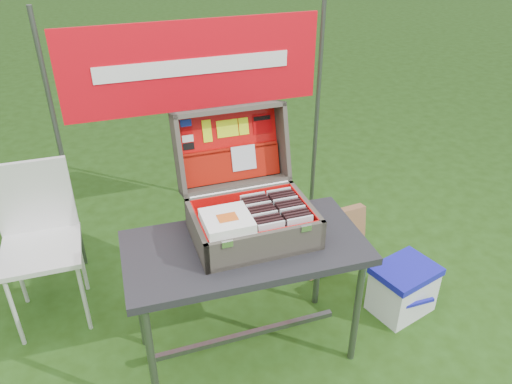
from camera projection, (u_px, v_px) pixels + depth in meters
name	position (u px, v px, depth m)	size (l,w,h in m)	color
ground	(252.00, 349.00, 2.79)	(80.00, 80.00, 0.00)	#1F3E0E
table	(246.00, 301.00, 2.60)	(1.17, 0.59, 0.73)	black
table_top	(245.00, 248.00, 2.42)	(1.17, 0.59, 0.04)	black
table_leg_fl	(152.00, 364.00, 2.27)	(0.04, 0.04, 0.69)	#59595B
table_leg_fr	(357.00, 311.00, 2.57)	(0.04, 0.04, 0.69)	#59595B
table_leg_bl	(139.00, 297.00, 2.65)	(0.04, 0.04, 0.69)	#59595B
table_leg_br	(318.00, 258.00, 2.95)	(0.04, 0.04, 0.69)	#59595B
table_brace	(246.00, 335.00, 2.72)	(1.02, 0.03, 0.03)	#59595B
suitcase	(249.00, 184.00, 2.38)	(0.58, 0.58, 0.53)	#413E35
suitcase_base_bottom	(253.00, 235.00, 2.46)	(0.58, 0.42, 0.02)	#413E35
suitcase_base_wall_front	(267.00, 247.00, 2.27)	(0.58, 0.02, 0.16)	#413E35
suitcase_base_wall_back	(241.00, 204.00, 2.59)	(0.58, 0.02, 0.16)	#413E35
suitcase_base_wall_left	(197.00, 235.00, 2.35)	(0.02, 0.42, 0.16)	#413E35
suitcase_base_wall_right	(306.00, 214.00, 2.51)	(0.02, 0.42, 0.16)	#413E35
suitcase_liner_floor	(253.00, 233.00, 2.45)	(0.54, 0.37, 0.01)	red
suitcase_latch_left	(227.00, 244.00, 2.17)	(0.05, 0.01, 0.03)	silver
suitcase_latch_right	(306.00, 228.00, 2.28)	(0.05, 0.01, 0.03)	silver
suitcase_hinge	(240.00, 190.00, 2.56)	(0.02, 0.02, 0.52)	silver
suitcase_lid_back	(228.00, 146.00, 2.64)	(0.58, 0.42, 0.02)	#413E35
suitcase_lid_rim_far	(228.00, 109.00, 2.52)	(0.58, 0.02, 0.16)	#413E35
suitcase_lid_rim_near	(236.00, 184.00, 2.63)	(0.58, 0.02, 0.16)	#413E35
suitcase_lid_rim_left	(178.00, 155.00, 2.50)	(0.02, 0.42, 0.16)	#413E35
suitcase_lid_rim_right	(282.00, 140.00, 2.65)	(0.02, 0.42, 0.16)	#413E35
suitcase_lid_liner	(229.00, 146.00, 2.62)	(0.53, 0.37, 0.01)	red
suitcase_liner_wall_front	(266.00, 243.00, 2.27)	(0.54, 0.01, 0.13)	red
suitcase_liner_wall_back	(242.00, 203.00, 2.57)	(0.54, 0.01, 0.13)	red
suitcase_liner_wall_left	(200.00, 232.00, 2.35)	(0.01, 0.37, 0.13)	red
suitcase_liner_wall_right	(303.00, 212.00, 2.50)	(0.01, 0.37, 0.13)	red
suitcase_lid_pocket	(232.00, 165.00, 2.63)	(0.52, 0.17, 0.03)	#991207
suitcase_pocket_edge	(231.00, 149.00, 2.60)	(0.51, 0.02, 0.02)	#991207
suitcase_pocket_cd	(244.00, 158.00, 2.62)	(0.13, 0.13, 0.01)	silver
lid_sticker_cc_a	(186.00, 123.00, 2.52)	(0.06, 0.04, 0.00)	#1933B2
lid_sticker_cc_b	(187.00, 131.00, 2.53)	(0.06, 0.04, 0.00)	#AD0204
lid_sticker_cc_c	(188.00, 139.00, 2.54)	(0.06, 0.04, 0.00)	white
lid_sticker_cc_d	(189.00, 146.00, 2.55)	(0.06, 0.04, 0.00)	black
lid_card_neon_tall	(207.00, 131.00, 2.56)	(0.05, 0.11, 0.00)	#DCFC15
lid_card_neon_main	(228.00, 128.00, 2.59)	(0.11, 0.09, 0.00)	#DCFC15
lid_card_neon_small	(244.00, 126.00, 2.62)	(0.05, 0.09, 0.00)	#DCFC15
lid_sticker_band	(262.00, 124.00, 2.65)	(0.10, 0.10, 0.00)	#AD0204
lid_sticker_band_bar	(262.00, 118.00, 2.64)	(0.09, 0.02, 0.00)	black
cd_left_0	(271.00, 236.00, 2.29)	(0.13, 0.01, 0.15)	silver
cd_left_1	(270.00, 234.00, 2.31)	(0.13, 0.01, 0.15)	black
cd_left_2	(268.00, 231.00, 2.33)	(0.13, 0.01, 0.15)	black
cd_left_3	(266.00, 228.00, 2.35)	(0.13, 0.01, 0.15)	black
cd_left_4	(265.00, 226.00, 2.37)	(0.13, 0.01, 0.15)	silver
cd_left_5	(263.00, 223.00, 2.39)	(0.13, 0.01, 0.15)	black
cd_left_6	(262.00, 221.00, 2.41)	(0.13, 0.01, 0.15)	black
cd_left_7	(260.00, 218.00, 2.42)	(0.13, 0.01, 0.15)	black
cd_left_8	(258.00, 216.00, 2.44)	(0.13, 0.01, 0.15)	silver
cd_left_9	(257.00, 213.00, 2.46)	(0.13, 0.01, 0.15)	black
cd_left_10	(255.00, 211.00, 2.48)	(0.13, 0.01, 0.15)	black
cd_left_11	(254.00, 209.00, 2.50)	(0.13, 0.01, 0.15)	black
cd_left_12	(252.00, 206.00, 2.52)	(0.13, 0.01, 0.15)	silver
cd_right_0	(300.00, 231.00, 2.33)	(0.13, 0.01, 0.15)	silver
cd_right_1	(298.00, 228.00, 2.35)	(0.13, 0.01, 0.15)	black
cd_right_2	(296.00, 225.00, 2.37)	(0.13, 0.01, 0.15)	black
cd_right_3	(294.00, 223.00, 2.39)	(0.13, 0.01, 0.15)	black
cd_right_4	(292.00, 220.00, 2.41)	(0.13, 0.01, 0.15)	silver
cd_right_5	(290.00, 218.00, 2.43)	(0.13, 0.01, 0.15)	black
cd_right_6	(289.00, 216.00, 2.45)	(0.13, 0.01, 0.15)	black
cd_right_7	(287.00, 213.00, 2.46)	(0.13, 0.01, 0.15)	black
cd_right_8	(285.00, 211.00, 2.48)	(0.13, 0.01, 0.15)	silver
cd_right_9	(283.00, 208.00, 2.50)	(0.13, 0.01, 0.15)	black
cd_right_10	(282.00, 206.00, 2.52)	(0.13, 0.01, 0.15)	black
cd_right_11	(280.00, 204.00, 2.54)	(0.13, 0.01, 0.15)	black
cd_right_12	(278.00, 202.00, 2.56)	(0.13, 0.01, 0.15)	silver
songbook_0	(227.00, 224.00, 2.28)	(0.22, 0.22, 0.01)	white
songbook_1	(227.00, 223.00, 2.28)	(0.22, 0.22, 0.01)	white
songbook_2	(227.00, 222.00, 2.28)	(0.22, 0.22, 0.01)	white
songbook_3	(227.00, 222.00, 2.27)	(0.22, 0.22, 0.01)	white
songbook_4	(227.00, 221.00, 2.27)	(0.22, 0.22, 0.01)	white
songbook_5	(227.00, 220.00, 2.27)	(0.22, 0.22, 0.01)	white
songbook_6	(227.00, 219.00, 2.27)	(0.22, 0.22, 0.01)	white
songbook_7	(227.00, 218.00, 2.26)	(0.22, 0.22, 0.01)	white
songbook_8	(227.00, 217.00, 2.26)	(0.22, 0.22, 0.01)	white
songbook_graphic	(227.00, 217.00, 2.25)	(0.09, 0.07, 0.00)	#D85919
cooler	(403.00, 289.00, 2.99)	(0.36, 0.28, 0.32)	white
cooler_body	(402.00, 291.00, 3.00)	(0.34, 0.26, 0.28)	white
cooler_lid	(406.00, 271.00, 2.92)	(0.36, 0.28, 0.04)	#1919B0
cooler_handle	(417.00, 303.00, 2.86)	(0.22, 0.02, 0.02)	#1919B0
chair	(42.00, 252.00, 2.79)	(0.43, 0.47, 0.94)	silver
chair_seat	(41.00, 251.00, 2.78)	(0.43, 0.43, 0.03)	silver
chair_backrest	(33.00, 197.00, 2.83)	(0.43, 0.03, 0.45)	silver
chair_leg_fl	(14.00, 312.00, 2.70)	(0.02, 0.02, 0.48)	silver
chair_leg_fr	(84.00, 297.00, 2.81)	(0.02, 0.02, 0.48)	silver
chair_leg_bl	(19.00, 271.00, 3.00)	(0.02, 0.02, 0.48)	silver
chair_leg_br	(81.00, 259.00, 3.10)	(0.02, 0.02, 0.48)	silver
chair_upright_right	(67.00, 193.00, 2.88)	(0.02, 0.02, 0.45)	silver
cardboard_box	(335.00, 242.00, 3.29)	(0.42, 0.07, 0.44)	#A1693E
banner_post_left	(61.00, 152.00, 3.02)	(0.03, 0.03, 1.70)	#59595B
banner_post_right	(317.00, 118.00, 3.50)	(0.03, 0.03, 1.70)	#59595B
banner	(194.00, 66.00, 3.02)	(1.60, 0.01, 0.55)	red
banner_text	(195.00, 67.00, 3.01)	(1.20, 0.00, 0.10)	white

